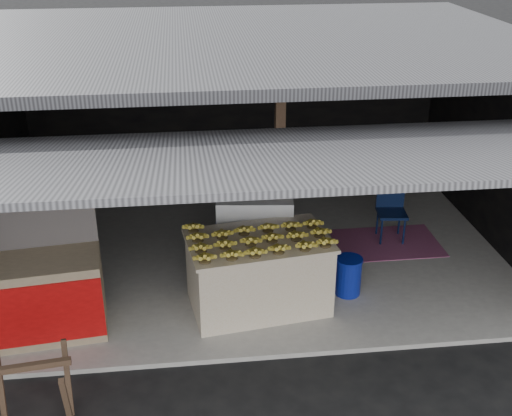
{
  "coord_description": "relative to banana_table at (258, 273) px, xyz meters",
  "views": [
    {
      "loc": [
        -0.87,
        -5.54,
        4.47
      ],
      "look_at": [
        -0.04,
        1.55,
        1.1
      ],
      "focal_mm": 45.0,
      "sensor_mm": 36.0,
      "label": 1
    }
  ],
  "objects": [
    {
      "name": "ground",
      "position": [
        0.08,
        -0.98,
        -0.52
      ],
      "size": [
        80.0,
        80.0,
        0.0
      ],
      "primitive_type": "plane",
      "color": "black",
      "rests_on": "ground"
    },
    {
      "name": "concrete_slab",
      "position": [
        0.08,
        1.52,
        -0.49
      ],
      "size": [
        7.0,
        5.0,
        0.06
      ],
      "primitive_type": "cube",
      "color": "gray",
      "rests_on": "ground"
    },
    {
      "name": "shophouse",
      "position": [
        0.08,
        1.84,
        1.58
      ],
      "size": [
        7.4,
        7.29,
        3.02
      ],
      "color": "black",
      "rests_on": "ground"
    },
    {
      "name": "banana_table",
      "position": [
        0.0,
        0.0,
        0.0
      ],
      "size": [
        1.77,
        1.23,
        0.91
      ],
      "rotation": [
        0.0,
        0.0,
        0.14
      ],
      "color": "beige",
      "rests_on": "concrete_slab"
    },
    {
      "name": "banana_pile",
      "position": [
        -0.0,
        0.0,
        0.54
      ],
      "size": [
        1.64,
        1.12,
        0.18
      ],
      "primitive_type": null,
      "rotation": [
        0.0,
        0.0,
        0.14
      ],
      "color": "gold",
      "rests_on": "banana_table"
    },
    {
      "name": "white_crate",
      "position": [
        0.06,
        0.9,
        0.08
      ],
      "size": [
        1.03,
        0.76,
        1.07
      ],
      "rotation": [
        0.0,
        0.0,
        -0.11
      ],
      "color": "white",
      "rests_on": "concrete_slab"
    },
    {
      "name": "neighbor_stall",
      "position": [
        -2.63,
        -0.25,
        0.06
      ],
      "size": [
        1.74,
        0.94,
        1.72
      ],
      "rotation": [
        0.0,
        0.0,
        0.11
      ],
      "color": "#998466",
      "rests_on": "concrete_slab"
    },
    {
      "name": "sawhorse",
      "position": [
        -2.3,
        -1.7,
        -0.05
      ],
      "size": [
        0.76,
        0.72,
        0.74
      ],
      "rotation": [
        0.0,
        0.0,
        0.12
      ],
      "color": "#4E3527",
      "rests_on": "ground"
    },
    {
      "name": "water_barrel",
      "position": [
        1.14,
        0.14,
        -0.22
      ],
      "size": [
        0.32,
        0.32,
        0.47
      ],
      "primitive_type": "cylinder",
      "color": "navy",
      "rests_on": "concrete_slab"
    },
    {
      "name": "plastic_chair",
      "position": [
        2.11,
        1.55,
        0.04
      ],
      "size": [
        0.44,
        0.44,
        0.85
      ],
      "rotation": [
        0.0,
        0.0,
        -0.11
      ],
      "color": "#0A1537",
      "rests_on": "concrete_slab"
    },
    {
      "name": "magenta_rug",
      "position": [
        2.03,
        1.36,
        -0.45
      ],
      "size": [
        1.5,
        1.01,
        0.01
      ],
      "primitive_type": "cube",
      "rotation": [
        0.0,
        0.0,
        0.0
      ],
      "color": "#751A55",
      "rests_on": "concrete_slab"
    },
    {
      "name": "picture_frames",
      "position": [
        -0.09,
        3.92,
        1.41
      ],
      "size": [
        1.62,
        0.04,
        0.46
      ],
      "color": "black",
      "rests_on": "shophouse"
    }
  ]
}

